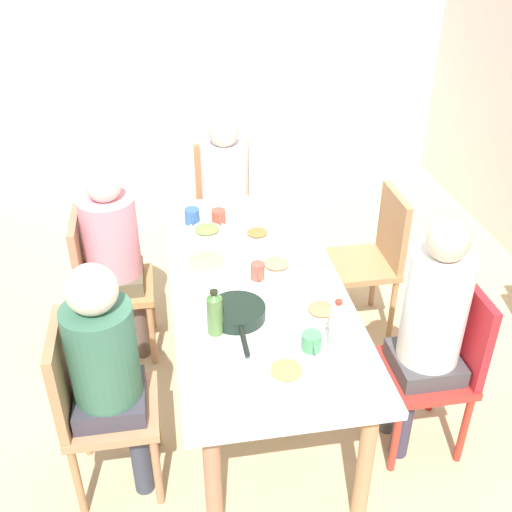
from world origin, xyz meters
name	(u,v)px	position (x,y,z in m)	size (l,w,h in m)	color
ground_plane	(256,388)	(0.00, 0.00, 0.00)	(6.80, 6.80, 0.00)	tan
wall_left	(199,36)	(-2.90, 0.00, 1.30)	(0.12, 4.54, 2.60)	silver
dining_table	(256,295)	(0.00, 0.00, 0.64)	(1.91, 0.84, 0.72)	white
chair_0	(102,278)	(-0.48, -0.80, 0.51)	(0.40, 0.40, 0.90)	#B67E4B
person_0	(114,248)	(-0.48, -0.71, 0.71)	(0.30, 0.30, 1.18)	#50503F
chair_1	(92,401)	(0.48, -0.80, 0.51)	(0.40, 0.40, 0.90)	tan
person_1	(107,363)	(0.48, -0.71, 0.71)	(0.30, 0.30, 1.19)	#3A4940
chair_2	(441,359)	(0.48, 0.80, 0.51)	(0.40, 0.40, 0.90)	#B72F27
person_2	(430,324)	(0.48, 0.71, 0.73)	(0.30, 0.30, 1.25)	#3A364A
chair_3	(374,254)	(-0.48, 0.80, 0.51)	(0.40, 0.40, 0.90)	#A78354
chair_4	(224,200)	(-1.34, 0.00, 0.51)	(0.40, 0.40, 0.90)	#A78550
person_4	(225,182)	(-1.25, 0.00, 0.69)	(0.32, 0.32, 1.14)	navy
plate_0	(257,234)	(-0.44, 0.08, 0.73)	(0.21, 0.21, 0.04)	silver
plate_1	(276,266)	(-0.11, 0.12, 0.73)	(0.24, 0.24, 0.04)	silver
plate_2	(286,372)	(0.68, 0.01, 0.73)	(0.24, 0.24, 0.04)	white
plate_3	(207,231)	(-0.53, -0.19, 0.73)	(0.25, 0.25, 0.04)	silver
plate_4	(322,311)	(0.31, 0.25, 0.73)	(0.23, 0.23, 0.04)	white
bowl_0	(206,266)	(-0.12, -0.23, 0.77)	(0.22, 0.22, 0.09)	beige
serving_pan	(237,313)	(0.28, -0.13, 0.75)	(0.44, 0.26, 0.06)	black
cup_0	(258,271)	(-0.03, 0.01, 0.76)	(0.11, 0.07, 0.09)	#CE5041
cup_1	(304,283)	(0.11, 0.22, 0.76)	(0.12, 0.09, 0.08)	white
cup_2	(219,217)	(-0.63, -0.11, 0.76)	(0.12, 0.08, 0.08)	#D54B38
cup_3	(312,342)	(0.54, 0.15, 0.76)	(0.12, 0.08, 0.08)	#4F9561
cup_4	(225,365)	(0.62, -0.23, 0.76)	(0.11, 0.08, 0.07)	white
cup_5	(192,216)	(-0.66, -0.27, 0.77)	(0.12, 0.09, 0.09)	#345FA2
bottle_0	(215,313)	(0.36, -0.24, 0.83)	(0.07, 0.07, 0.22)	#537739
bottle_1	(337,326)	(0.56, 0.25, 0.84)	(0.06, 0.06, 0.25)	silver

